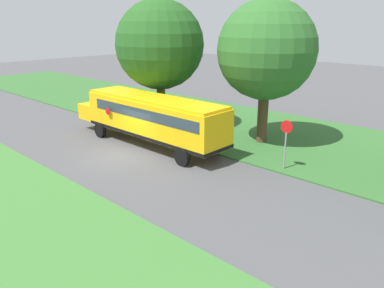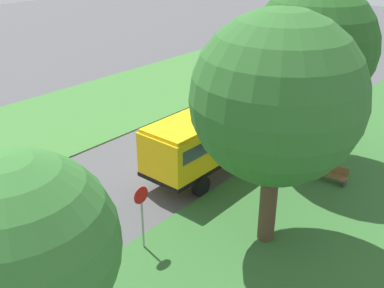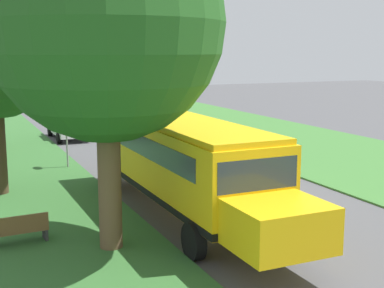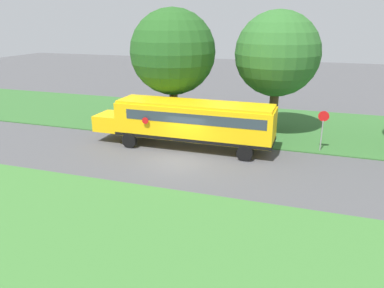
% 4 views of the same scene
% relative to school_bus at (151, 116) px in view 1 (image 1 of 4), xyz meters
% --- Properties ---
extents(ground_plane, '(120.00, 120.00, 0.00)m').
position_rel_school_bus_xyz_m(ground_plane, '(2.60, 0.14, -1.92)').
color(ground_plane, '#4C4C4F').
extents(grass_verge, '(12.00, 80.00, 0.08)m').
position_rel_school_bus_xyz_m(grass_verge, '(-7.40, 0.14, -1.88)').
color(grass_verge, '#33662D').
rests_on(grass_verge, ground).
extents(school_bus, '(2.85, 12.42, 3.16)m').
position_rel_school_bus_xyz_m(school_bus, '(0.00, 0.00, 0.00)').
color(school_bus, yellow).
rests_on(school_bus, ground).
extents(oak_tree_beside_bus, '(6.14, 6.14, 9.13)m').
position_rel_school_bus_xyz_m(oak_tree_beside_bus, '(-2.87, -2.18, 4.20)').
color(oak_tree_beside_bus, brown).
rests_on(oak_tree_beside_bus, ground).
extents(oak_tree_roadside_mid, '(6.10, 6.10, 8.99)m').
position_rel_school_bus_xyz_m(oak_tree_roadside_mid, '(-5.31, 4.83, 4.08)').
color(oak_tree_roadside_mid, '#4C3826').
rests_on(oak_tree_roadside_mid, ground).
extents(stop_sign, '(0.08, 0.68, 2.74)m').
position_rel_school_bus_xyz_m(stop_sign, '(-2.00, 8.37, -0.19)').
color(stop_sign, gray).
rests_on(stop_sign, ground).
extents(park_bench, '(1.63, 0.59, 0.92)m').
position_rel_school_bus_xyz_m(park_bench, '(-5.27, -1.06, -1.45)').
color(park_bench, brown).
rests_on(park_bench, ground).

